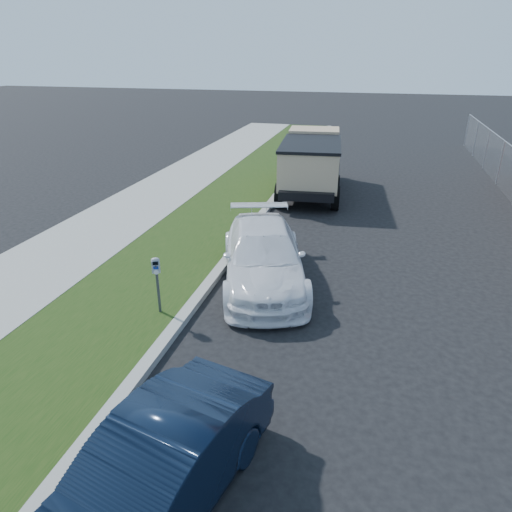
% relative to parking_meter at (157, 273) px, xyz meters
% --- Properties ---
extents(ground, '(120.00, 120.00, 0.00)m').
position_rel_parking_meter_xyz_m(ground, '(3.12, 0.40, -1.03)').
color(ground, black).
rests_on(ground, ground).
extents(streetside, '(6.12, 50.00, 0.15)m').
position_rel_parking_meter_xyz_m(streetside, '(-2.44, 2.40, -0.96)').
color(streetside, gray).
rests_on(streetside, ground).
extents(parking_meter, '(0.20, 0.17, 1.25)m').
position_rel_parking_meter_xyz_m(parking_meter, '(0.00, 0.00, 0.00)').
color(parking_meter, '#3F4247').
rests_on(parking_meter, ground).
extents(white_wagon, '(3.16, 4.98, 1.34)m').
position_rel_parking_meter_xyz_m(white_wagon, '(1.70, 2.22, -0.35)').
color(white_wagon, white).
rests_on(white_wagon, ground).
extents(navy_sedan, '(2.13, 3.97, 1.24)m').
position_rel_parking_meter_xyz_m(navy_sedan, '(1.94, -4.14, -0.41)').
color(navy_sedan, black).
rests_on(navy_sedan, ground).
extents(dump_truck, '(2.70, 5.80, 2.20)m').
position_rel_parking_meter_xyz_m(dump_truck, '(1.63, 10.32, 0.21)').
color(dump_truck, black).
rests_on(dump_truck, ground).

